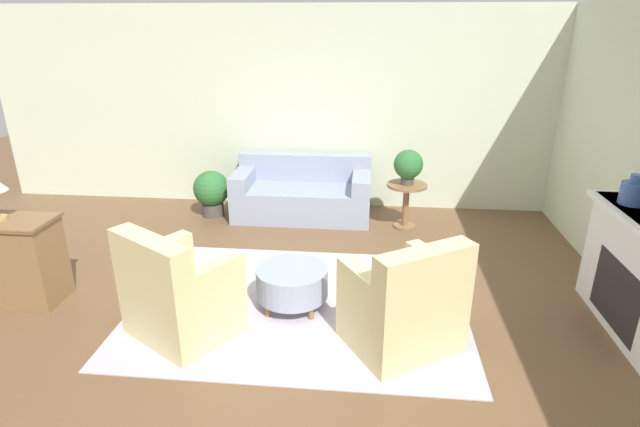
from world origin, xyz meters
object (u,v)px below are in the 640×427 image
(side_table, at_px, (406,198))
(potted_plant_on_side_table, at_px, (408,165))
(armchair_left, at_px, (178,295))
(armchair_right, at_px, (405,307))
(couch, at_px, (303,195))
(ottoman_table, at_px, (292,282))
(dresser, at_px, (9,259))
(potted_plant_floor, at_px, (212,191))
(vase_mantel_near, at_px, (633,192))

(side_table, xyz_separation_m, potted_plant_on_side_table, (0.00, 0.00, 0.44))
(armchair_left, xyz_separation_m, potted_plant_on_side_table, (2.10, 2.65, 0.47))
(armchair_right, relative_size, potted_plant_on_side_table, 2.42)
(couch, relative_size, ottoman_table, 2.75)
(couch, distance_m, dresser, 3.58)
(armchair_right, relative_size, dresser, 1.12)
(armchair_left, relative_size, potted_plant_on_side_table, 2.42)
(potted_plant_floor, bearing_deg, couch, 5.93)
(ottoman_table, bearing_deg, potted_plant_floor, 123.06)
(ottoman_table, relative_size, dresser, 0.69)
(couch, distance_m, vase_mantel_near, 3.96)
(armchair_right, bearing_deg, ottoman_table, 152.14)
(couch, height_order, side_table, couch)
(ottoman_table, distance_m, potted_plant_on_side_table, 2.49)
(vase_mantel_near, bearing_deg, potted_plant_on_side_table, 134.80)
(ottoman_table, relative_size, side_table, 1.13)
(couch, bearing_deg, potted_plant_on_side_table, -11.86)
(armchair_left, xyz_separation_m, dresser, (-1.84, 0.41, 0.05))
(armchair_right, bearing_deg, couch, 112.85)
(armchair_left, bearing_deg, potted_plant_on_side_table, 51.64)
(armchair_left, height_order, potted_plant_floor, armchair_left)
(vase_mantel_near, relative_size, potted_plant_floor, 0.42)
(vase_mantel_near, xyz_separation_m, potted_plant_floor, (-4.49, 2.00, -0.81))
(armchair_left, xyz_separation_m, potted_plant_floor, (-0.57, 2.82, -0.03))
(couch, bearing_deg, dresser, -134.88)
(armchair_left, relative_size, armchair_right, 1.00)
(couch, xyz_separation_m, ottoman_table, (0.22, -2.41, -0.04))
(armchair_right, distance_m, vase_mantel_near, 2.29)
(couch, height_order, dresser, dresser)
(ottoman_table, relative_size, potted_plant_floor, 1.05)
(armchair_left, distance_m, side_table, 3.38)
(dresser, bearing_deg, vase_mantel_near, 4.05)
(ottoman_table, xyz_separation_m, side_table, (1.19, 2.11, 0.14))
(potted_plant_on_side_table, distance_m, potted_plant_floor, 2.72)
(side_table, height_order, vase_mantel_near, vase_mantel_near)
(couch, bearing_deg, ottoman_table, -84.83)
(couch, height_order, armchair_right, armchair_right)
(couch, bearing_deg, side_table, -11.86)
(armchair_right, height_order, vase_mantel_near, vase_mantel_near)
(vase_mantel_near, bearing_deg, side_table, 134.80)
(ottoman_table, relative_size, vase_mantel_near, 2.51)
(armchair_right, relative_size, ottoman_table, 1.61)
(potted_plant_floor, bearing_deg, potted_plant_on_side_table, -3.53)
(couch, height_order, ottoman_table, couch)
(couch, xyz_separation_m, vase_mantel_near, (3.23, -2.13, 0.87))
(ottoman_table, height_order, vase_mantel_near, vase_mantel_near)
(ottoman_table, height_order, potted_plant_floor, potted_plant_floor)
(couch, distance_m, potted_plant_floor, 1.27)
(potted_plant_floor, bearing_deg, armchair_left, -78.49)
(armchair_left, height_order, potted_plant_on_side_table, potted_plant_on_side_table)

